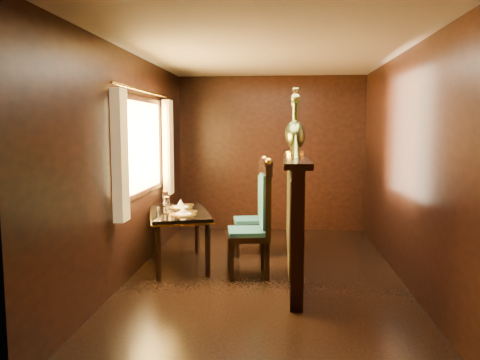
{
  "coord_description": "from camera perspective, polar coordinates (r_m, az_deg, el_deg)",
  "views": [
    {
      "loc": [
        0.18,
        -5.12,
        1.67
      ],
      "look_at": [
        -0.31,
        0.37,
        1.05
      ],
      "focal_mm": 35.0,
      "sensor_mm": 36.0,
      "label": 1
    }
  ],
  "objects": [
    {
      "name": "peacock_right",
      "position": [
        5.52,
        6.71,
        7.05
      ],
      "size": [
        0.24,
        0.64,
        0.76
      ],
      "primitive_type": null,
      "color": "#1A4F30",
      "rests_on": "partition"
    },
    {
      "name": "chair_right",
      "position": [
        6.19,
        2.2,
        -3.28
      ],
      "size": [
        0.51,
        0.53,
        1.21
      ],
      "rotation": [
        0.0,
        0.0,
        0.19
      ],
      "color": "black",
      "rests_on": "ground"
    },
    {
      "name": "ground",
      "position": [
        5.38,
        3.05,
        -11.71
      ],
      "size": [
        5.0,
        5.0,
        0.0
      ],
      "primitive_type": "plane",
      "color": "black",
      "rests_on": "ground"
    },
    {
      "name": "partition",
      "position": [
        5.5,
        6.55,
        -3.69
      ],
      "size": [
        0.26,
        2.7,
        1.36
      ],
      "color": "black",
      "rests_on": "ground"
    },
    {
      "name": "dining_table",
      "position": [
        5.7,
        -7.49,
        -4.47
      ],
      "size": [
        0.99,
        1.29,
        0.87
      ],
      "rotation": [
        0.0,
        0.0,
        0.3
      ],
      "color": "black",
      "rests_on": "ground"
    },
    {
      "name": "room_shell",
      "position": [
        5.14,
        2.21,
        5.38
      ],
      "size": [
        3.04,
        5.04,
        2.52
      ],
      "color": "black",
      "rests_on": "ground"
    },
    {
      "name": "peacock_left",
      "position": [
        5.26,
        6.78,
        6.75
      ],
      "size": [
        0.22,
        0.59,
        0.7
      ],
      "primitive_type": null,
      "color": "#1A4F30",
      "rests_on": "partition"
    },
    {
      "name": "chair_left",
      "position": [
        5.28,
        2.3,
        -4.2
      ],
      "size": [
        0.55,
        0.58,
        1.35
      ],
      "rotation": [
        0.0,
        0.0,
        0.16
      ],
      "color": "black",
      "rests_on": "ground"
    }
  ]
}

